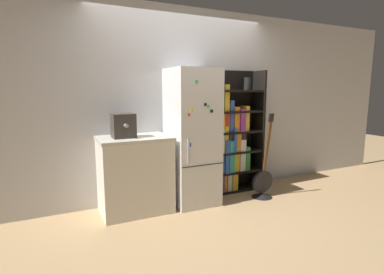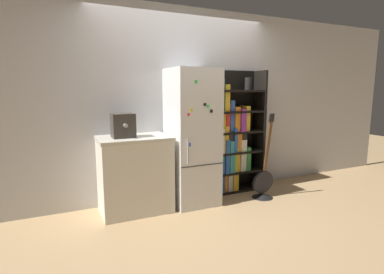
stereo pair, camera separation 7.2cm
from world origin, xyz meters
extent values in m
plane|color=tan|center=(0.00, 0.00, 0.00)|extent=(16.00, 16.00, 0.00)
cube|color=silver|center=(0.00, 0.47, 1.30)|extent=(8.00, 0.05, 2.60)
cube|color=silver|center=(0.00, 0.14, 0.88)|extent=(0.58, 0.62, 1.77)
cube|color=#333333|center=(0.00, -0.18, 0.58)|extent=(0.57, 0.01, 0.01)
cube|color=#B2B2B7|center=(-0.20, -0.19, 0.78)|extent=(0.02, 0.02, 0.30)
cube|color=blue|center=(-0.18, -0.18, 0.85)|extent=(0.04, 0.01, 0.04)
cube|color=yellow|center=(-0.16, -0.18, 1.26)|extent=(0.03, 0.01, 0.03)
cube|color=green|center=(0.07, -0.18, 1.31)|extent=(0.03, 0.02, 0.03)
cube|color=green|center=(-0.10, -0.18, 1.59)|extent=(0.04, 0.02, 0.04)
cube|color=black|center=(0.11, -0.18, 1.24)|extent=(0.04, 0.01, 0.04)
cube|color=red|center=(-0.19, -0.18, 1.21)|extent=(0.03, 0.01, 0.03)
cube|color=black|center=(0.03, -0.18, 1.33)|extent=(0.03, 0.01, 0.03)
cube|color=black|center=(0.36, 0.29, 0.89)|extent=(0.03, 0.32, 1.78)
cube|color=black|center=(1.18, 0.29, 0.89)|extent=(0.03, 0.32, 1.78)
cube|color=black|center=(0.77, 0.43, 0.89)|extent=(0.85, 0.03, 1.78)
cube|color=black|center=(0.77, 0.29, 0.01)|extent=(0.79, 0.29, 0.03)
cube|color=black|center=(0.77, 0.29, 0.30)|extent=(0.79, 0.29, 0.03)
cube|color=black|center=(0.77, 0.29, 0.59)|extent=(0.79, 0.29, 0.03)
cube|color=black|center=(0.77, 0.29, 0.89)|extent=(0.79, 0.29, 0.03)
cube|color=black|center=(0.77, 0.29, 1.19)|extent=(0.79, 0.29, 0.03)
cube|color=black|center=(0.77, 0.29, 1.48)|extent=(0.79, 0.29, 0.03)
cube|color=red|center=(0.42, 0.28, 0.21)|extent=(0.06, 0.27, 0.36)
cube|color=#2D59B2|center=(0.50, 0.28, 0.26)|extent=(0.06, 0.24, 0.46)
cube|color=orange|center=(0.56, 0.28, 0.18)|extent=(0.05, 0.21, 0.30)
cube|color=silver|center=(0.63, 0.29, 0.25)|extent=(0.07, 0.23, 0.45)
cube|color=gold|center=(0.73, 0.30, 0.18)|extent=(0.09, 0.26, 0.31)
cube|color=#338C3F|center=(0.42, 0.29, 0.54)|extent=(0.07, 0.22, 0.45)
cube|color=teal|center=(0.50, 0.30, 0.46)|extent=(0.06, 0.25, 0.30)
cube|color=#2D59B2|center=(0.57, 0.28, 0.55)|extent=(0.06, 0.27, 0.49)
cube|color=teal|center=(0.65, 0.29, 0.54)|extent=(0.08, 0.26, 0.47)
cube|color=gold|center=(0.75, 0.30, 0.49)|extent=(0.08, 0.24, 0.35)
cube|color=silver|center=(0.85, 0.29, 0.55)|extent=(0.09, 0.25, 0.47)
cube|color=#338C3F|center=(0.93, 0.28, 0.49)|extent=(0.07, 0.25, 0.35)
cube|color=#338C3F|center=(0.41, 0.30, 0.81)|extent=(0.05, 0.21, 0.40)
cube|color=silver|center=(0.48, 0.28, 0.78)|extent=(0.06, 0.27, 0.35)
cube|color=gold|center=(0.56, 0.29, 0.80)|extent=(0.06, 0.24, 0.39)
cube|color=#262628|center=(0.63, 0.28, 0.76)|extent=(0.06, 0.24, 0.30)
cube|color=#2D59B2|center=(0.70, 0.28, 0.78)|extent=(0.05, 0.26, 0.35)
cube|color=orange|center=(0.78, 0.28, 0.78)|extent=(0.08, 0.21, 0.35)
cube|color=#262628|center=(0.87, 0.30, 0.85)|extent=(0.07, 0.23, 0.48)
cube|color=#2D59B2|center=(0.42, 0.29, 1.11)|extent=(0.07, 0.27, 0.42)
cube|color=gold|center=(0.51, 0.29, 1.06)|extent=(0.06, 0.23, 0.31)
cube|color=red|center=(0.58, 0.29, 1.10)|extent=(0.07, 0.22, 0.39)
cube|color=#2D59B2|center=(0.65, 0.30, 1.13)|extent=(0.06, 0.24, 0.45)
cube|color=orange|center=(0.73, 0.29, 1.08)|extent=(0.08, 0.25, 0.36)
cube|color=purple|center=(0.82, 0.28, 1.07)|extent=(0.08, 0.27, 0.32)
cube|color=gold|center=(0.91, 0.28, 1.09)|extent=(0.07, 0.22, 0.36)
cube|color=#2D59B2|center=(0.42, 0.30, 1.39)|extent=(0.07, 0.24, 0.38)
cube|color=teal|center=(0.49, 0.30, 1.42)|extent=(0.05, 0.23, 0.45)
cube|color=gold|center=(0.56, 0.29, 1.39)|extent=(0.07, 0.24, 0.37)
cylinder|color=black|center=(0.97, 0.29, 1.59)|extent=(0.10, 0.10, 0.18)
cube|color=silver|center=(-0.77, 0.16, 0.45)|extent=(0.84, 0.58, 0.90)
cube|color=beige|center=(-0.77, 0.16, 0.92)|extent=(0.86, 0.60, 0.04)
cube|color=#38332D|center=(-0.89, 0.15, 1.08)|extent=(0.26, 0.22, 0.29)
cylinder|color=#A5A39E|center=(-0.89, 0.01, 1.10)|extent=(0.04, 0.06, 0.04)
cone|color=black|center=(0.96, -0.14, 0.03)|extent=(0.29, 0.29, 0.06)
cylinder|color=black|center=(0.96, -0.14, 0.22)|extent=(0.33, 0.09, 0.33)
cube|color=brown|center=(0.96, -0.21, 0.74)|extent=(0.04, 0.12, 0.70)
cube|color=black|center=(0.96, -0.27, 1.14)|extent=(0.07, 0.04, 0.11)
camera|label=1|loc=(-1.68, -3.36, 1.51)|focal=28.00mm
camera|label=2|loc=(-1.62, -3.39, 1.51)|focal=28.00mm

